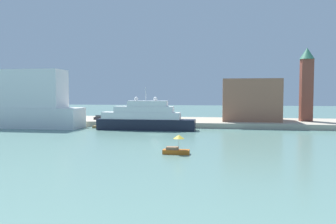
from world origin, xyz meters
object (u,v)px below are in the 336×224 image
(harbor_building, at_px, (250,100))
(person_figure, at_px, (117,117))
(parked_car, at_px, (100,118))
(bell_tower, at_px, (306,82))
(large_yacht, at_px, (145,118))
(small_motorboat, at_px, (176,148))
(work_barge, at_px, (102,127))
(mooring_bollard, at_px, (164,121))

(harbor_building, distance_m, person_figure, 42.68)
(harbor_building, relative_size, parked_car, 4.19)
(bell_tower, distance_m, person_figure, 59.88)
(harbor_building, relative_size, bell_tower, 0.77)
(large_yacht, height_order, person_figure, large_yacht)
(small_motorboat, relative_size, work_barge, 0.82)
(work_barge, xyz_separation_m, harbor_building, (43.30, 16.06, 7.69))
(small_motorboat, bearing_deg, mooring_bollard, 102.69)
(small_motorboat, xyz_separation_m, parked_car, (-31.61, 48.12, 1.07))
(parked_car, bearing_deg, bell_tower, 4.31)
(work_barge, height_order, bell_tower, bell_tower)
(work_barge, distance_m, harbor_building, 46.82)
(bell_tower, height_order, parked_car, bell_tower)
(bell_tower, relative_size, mooring_bollard, 30.06)
(work_barge, distance_m, person_figure, 10.39)
(work_barge, bearing_deg, bell_tower, 14.64)
(small_motorboat, distance_m, person_figure, 53.87)
(large_yacht, distance_m, mooring_bollard, 8.39)
(large_yacht, bearing_deg, work_barge, 168.15)
(person_figure, bearing_deg, large_yacht, -47.16)
(person_figure, bearing_deg, small_motorboat, -61.68)
(small_motorboat, height_order, harbor_building, harbor_building)
(harbor_building, bearing_deg, mooring_bollard, -155.47)
(harbor_building, bearing_deg, person_figure, -171.88)
(bell_tower, xyz_separation_m, parked_car, (-64.59, -4.86, -11.53))
(small_motorboat, relative_size, mooring_bollard, 5.91)
(work_barge, bearing_deg, person_figure, 82.01)
(bell_tower, distance_m, mooring_bollard, 45.40)
(large_yacht, bearing_deg, person_figure, 132.84)
(small_motorboat, bearing_deg, work_barge, 125.85)
(large_yacht, height_order, small_motorboat, large_yacht)
(work_barge, height_order, mooring_bollard, mooring_bollard)
(large_yacht, relative_size, small_motorboat, 6.16)
(work_barge, relative_size, bell_tower, 0.24)
(small_motorboat, xyz_separation_m, bell_tower, (32.98, 52.98, 12.60))
(large_yacht, distance_m, person_figure, 17.61)
(mooring_bollard, bearing_deg, person_figure, 160.42)
(large_yacht, relative_size, mooring_bollard, 36.44)
(bell_tower, height_order, mooring_bollard, bell_tower)
(bell_tower, xyz_separation_m, person_figure, (-58.53, -5.57, -11.33))
(harbor_building, xyz_separation_m, parked_car, (-47.94, -5.26, -5.85))
(large_yacht, distance_m, parked_car, 22.60)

